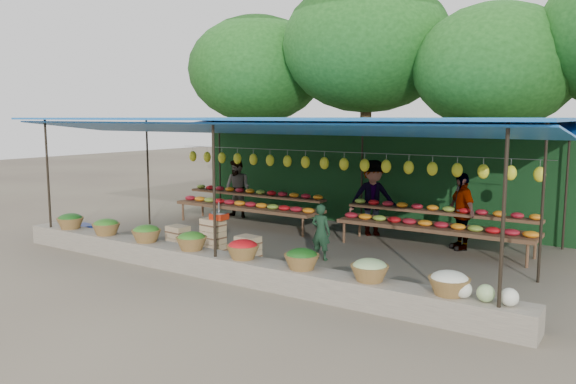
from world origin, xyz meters
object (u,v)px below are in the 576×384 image
Objects in this scene: crate_counter at (212,240)px; vendor_seated at (321,232)px; blue_crate_back at (79,232)px; weighing_scale at (219,215)px; blue_crate_front at (83,232)px.

vendor_seated is at bearing 24.17° from crate_counter.
vendor_seated is at bearing -2.65° from blue_crate_back.
vendor_seated reaches higher than crate_counter.
blue_crate_back is at bearing -172.36° from weighing_scale.
vendor_seated reaches higher than blue_crate_front.
blue_crate_front is at bearing 26.20° from blue_crate_back.
crate_counter is at bearing 23.16° from vendor_seated.
vendor_seated is (2.05, 0.92, 0.25)m from crate_counter.
vendor_seated is at bearing 26.38° from weighing_scale.
weighing_scale is 0.64× the size of blue_crate_front.
blue_crate_front is (-5.65, -1.38, -0.40)m from vendor_seated.
blue_crate_back is (-5.71, -1.44, -0.40)m from vendor_seated.
blue_crate_back is (-3.86, -0.52, -0.69)m from weighing_scale.
blue_crate_front is at bearing -172.78° from crate_counter.
weighing_scale is 0.31× the size of vendor_seated.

